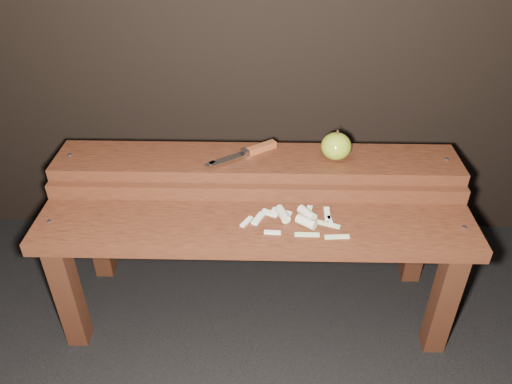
{
  "coord_description": "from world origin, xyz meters",
  "views": [
    {
      "loc": [
        0.03,
        -1.11,
        1.25
      ],
      "look_at": [
        0.0,
        0.06,
        0.45
      ],
      "focal_mm": 35.0,
      "sensor_mm": 36.0,
      "label": 1
    }
  ],
  "objects_px": {
    "bench_rear_tier": "(257,182)",
    "bench_front_tier": "(255,246)",
    "apple": "(336,146)",
    "knife": "(253,151)"
  },
  "relations": [
    {
      "from": "apple",
      "to": "bench_front_tier",
      "type": "bearing_deg",
      "value": -135.01
    },
    {
      "from": "apple",
      "to": "knife",
      "type": "distance_m",
      "value": 0.25
    },
    {
      "from": "apple",
      "to": "knife",
      "type": "bearing_deg",
      "value": 175.12
    },
    {
      "from": "bench_rear_tier",
      "to": "knife",
      "type": "xyz_separation_m",
      "value": [
        -0.01,
        0.03,
        0.1
      ]
    },
    {
      "from": "bench_rear_tier",
      "to": "bench_front_tier",
      "type": "bearing_deg",
      "value": -90.0
    },
    {
      "from": "bench_front_tier",
      "to": "knife",
      "type": "bearing_deg",
      "value": 92.99
    },
    {
      "from": "bench_front_tier",
      "to": "bench_rear_tier",
      "type": "xyz_separation_m",
      "value": [
        0.0,
        0.23,
        0.06
      ]
    },
    {
      "from": "knife",
      "to": "bench_rear_tier",
      "type": "bearing_deg",
      "value": -62.36
    },
    {
      "from": "bench_front_tier",
      "to": "bench_rear_tier",
      "type": "height_order",
      "value": "bench_rear_tier"
    },
    {
      "from": "bench_rear_tier",
      "to": "apple",
      "type": "bearing_deg",
      "value": 1.07
    }
  ]
}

